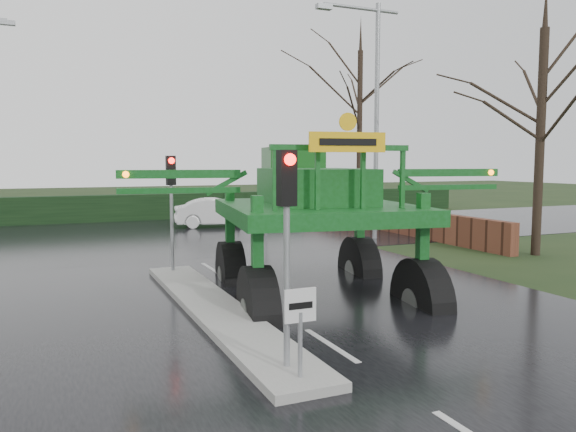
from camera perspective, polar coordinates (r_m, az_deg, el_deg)
name	(u,v)px	position (r m, az deg, el deg)	size (l,w,h in m)	color
ground	(330,346)	(10.52, 4.34, -13.04)	(140.00, 140.00, 0.00)	black
road_main	(195,259)	(19.67, -9.40, -4.34)	(14.00, 80.00, 0.02)	black
road_cross	(162,238)	(25.47, -12.69, -2.16)	(80.00, 12.00, 0.02)	black
median_island	(215,309)	(12.71, -7.38, -9.39)	(1.20, 10.00, 0.16)	gray
hedge_row	(135,207)	(33.24, -15.30, 0.84)	(44.00, 0.90, 1.50)	black
brick_wall	(366,215)	(29.21, 7.96, 0.07)	(0.40, 20.00, 1.20)	#592D1E
keep_left_sign	(300,318)	(8.37, 1.25, -10.35)	(0.50, 0.07, 1.35)	gray
traffic_signal_near	(287,212)	(8.53, -0.11, 0.44)	(0.26, 0.33, 3.52)	gray
traffic_signal_mid	(171,188)	(16.66, -11.78, 2.80)	(0.26, 0.33, 3.52)	gray
traffic_signal_far	(266,176)	(30.92, -2.27, 4.11)	(0.26, 0.33, 3.52)	gray
street_light_right	(371,100)	(24.61, 8.40, 11.63)	(3.85, 0.30, 10.00)	gray
tree_right_near	(541,109)	(22.00, 24.35, 9.86)	(5.60, 5.60, 9.64)	black
tree_right_far	(360,110)	(34.80, 7.30, 10.67)	(7.00, 7.00, 12.05)	black
crop_sprayer	(255,196)	(12.30, -3.40, 2.05)	(9.76, 6.76, 5.50)	black
white_sedan	(218,227)	(29.16, -7.08, -1.12)	(1.56, 4.46, 1.47)	silver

